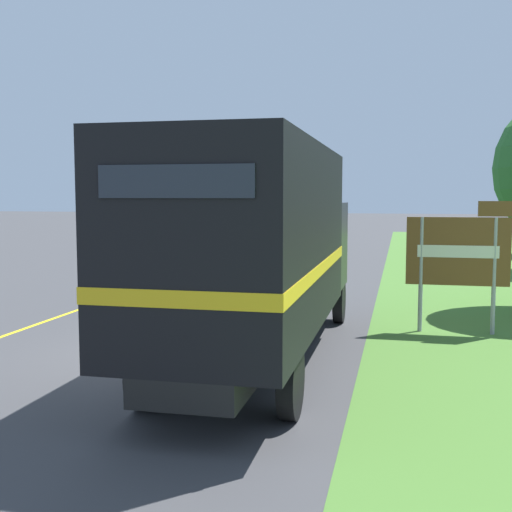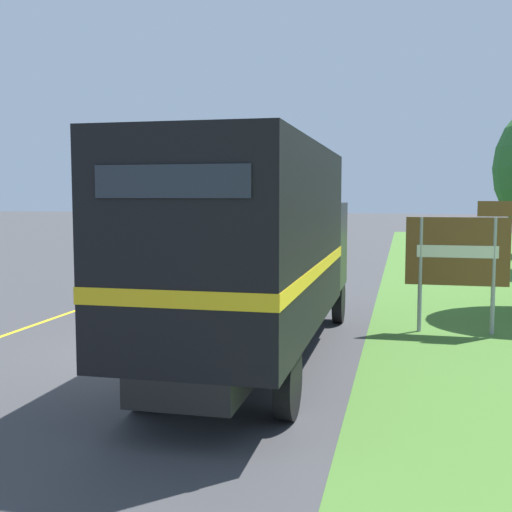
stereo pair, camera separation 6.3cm
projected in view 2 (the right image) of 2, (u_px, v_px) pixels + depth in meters
ground_plane at (157, 354)px, 11.87m from camera, size 200.00×200.00×0.00m
edge_line_yellow at (195, 269)px, 25.70m from camera, size 0.12×58.70×0.01m
centre_dash_near at (161, 351)px, 12.06m from camera, size 0.12×2.60×0.01m
centre_dash_mid_a at (245, 297)px, 18.46m from camera, size 0.12×2.60×0.01m
centre_dash_mid_b at (286, 271)px, 24.86m from camera, size 0.12×2.60×0.01m
centre_dash_far at (310, 256)px, 31.27m from camera, size 0.12×2.60×0.01m
centre_dash_farthest at (326, 246)px, 37.67m from camera, size 0.12×2.60×0.01m
horse_trailer_truck at (257, 246)px, 10.92m from camera, size 2.37×8.86×3.71m
lead_car_white at (240, 246)px, 25.53m from camera, size 1.80×4.05×1.79m
highway_sign at (459, 253)px, 13.51m from camera, size 2.12×0.09×2.81m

